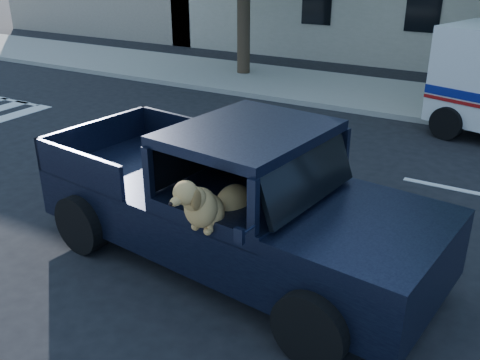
{
  "coord_description": "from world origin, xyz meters",
  "views": [
    {
      "loc": [
        5.26,
        -6.5,
        4.18
      ],
      "look_at": [
        2.16,
        -1.2,
        1.49
      ],
      "focal_mm": 40.0,
      "sensor_mm": 36.0,
      "label": 1
    }
  ],
  "objects": [
    {
      "name": "pickup_truck",
      "position": [
        1.72,
        -0.81,
        0.7
      ],
      "size": [
        5.99,
        3.28,
        2.06
      ],
      "rotation": [
        0.0,
        0.0,
        -0.12
      ],
      "color": "black",
      "rests_on": "ground"
    },
    {
      "name": "ground",
      "position": [
        0.0,
        0.0,
        0.0
      ],
      "size": [
        120.0,
        120.0,
        0.0
      ],
      "primitive_type": "plane",
      "color": "black",
      "rests_on": "ground"
    },
    {
      "name": "lane_stripes",
      "position": [
        2.0,
        3.4,
        0.01
      ],
      "size": [
        21.6,
        0.14,
        0.01
      ],
      "primitive_type": null,
      "color": "silver",
      "rests_on": "ground"
    },
    {
      "name": "far_sidewalk",
      "position": [
        0.0,
        9.2,
        0.07
      ],
      "size": [
        60.0,
        4.0,
        0.15
      ],
      "primitive_type": "cube",
      "color": "gray",
      "rests_on": "ground"
    }
  ]
}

